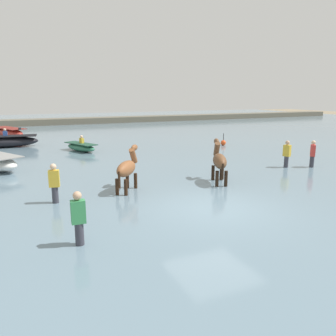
{
  "coord_description": "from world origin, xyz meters",
  "views": [
    {
      "loc": [
        -5.31,
        -8.34,
        3.75
      ],
      "look_at": [
        0.14,
        3.69,
        0.85
      ],
      "focal_mm": 36.0,
      "sensor_mm": 36.0,
      "label": 1
    }
  ],
  "objects_px": {
    "horse_lead_chestnut": "(127,169)",
    "channel_buoy": "(223,143)",
    "boat_distant_east": "(81,147)",
    "person_wading_close": "(55,187)",
    "horse_trailing_bay": "(219,162)",
    "person_onlooker_right": "(287,157)",
    "boat_far_offshore": "(9,132)",
    "boat_far_inshore": "(6,141)",
    "person_spectator_far": "(312,156)",
    "person_onlooker_left": "(79,224)"
  },
  "relations": [
    {
      "from": "horse_lead_chestnut",
      "to": "boat_far_inshore",
      "type": "distance_m",
      "value": 13.75
    },
    {
      "from": "horse_trailing_bay",
      "to": "channel_buoy",
      "type": "height_order",
      "value": "horse_trailing_bay"
    },
    {
      "from": "horse_trailing_bay",
      "to": "person_onlooker_right",
      "type": "xyz_separation_m",
      "value": [
        4.47,
        1.1,
        -0.31
      ]
    },
    {
      "from": "horse_lead_chestnut",
      "to": "person_onlooker_right",
      "type": "bearing_deg",
      "value": 5.05
    },
    {
      "from": "person_wading_close",
      "to": "person_spectator_far",
      "type": "bearing_deg",
      "value": 2.95
    },
    {
      "from": "boat_far_offshore",
      "to": "channel_buoy",
      "type": "relative_size",
      "value": 5.13
    },
    {
      "from": "boat_far_inshore",
      "to": "horse_lead_chestnut",
      "type": "bearing_deg",
      "value": -72.41
    },
    {
      "from": "person_spectator_far",
      "to": "channel_buoy",
      "type": "xyz_separation_m",
      "value": [
        0.09,
        7.67,
        -0.33
      ]
    },
    {
      "from": "person_spectator_far",
      "to": "person_onlooker_left",
      "type": "relative_size",
      "value": 1.0
    },
    {
      "from": "horse_trailing_bay",
      "to": "person_spectator_far",
      "type": "bearing_deg",
      "value": 6.3
    },
    {
      "from": "boat_far_offshore",
      "to": "person_onlooker_right",
      "type": "relative_size",
      "value": 2.56
    },
    {
      "from": "horse_lead_chestnut",
      "to": "horse_trailing_bay",
      "type": "distance_m",
      "value": 3.63
    },
    {
      "from": "person_onlooker_right",
      "to": "person_onlooker_left",
      "type": "bearing_deg",
      "value": -156.54
    },
    {
      "from": "person_wading_close",
      "to": "person_onlooker_right",
      "type": "distance_m",
      "value": 10.66
    },
    {
      "from": "person_onlooker_left",
      "to": "boat_distant_east",
      "type": "bearing_deg",
      "value": 79.69
    },
    {
      "from": "boat_distant_east",
      "to": "boat_far_offshore",
      "type": "xyz_separation_m",
      "value": [
        -4.06,
        9.55,
        0.12
      ]
    },
    {
      "from": "horse_trailing_bay",
      "to": "person_spectator_far",
      "type": "distance_m",
      "value": 5.65
    },
    {
      "from": "person_spectator_far",
      "to": "person_onlooker_left",
      "type": "height_order",
      "value": "same"
    },
    {
      "from": "boat_far_offshore",
      "to": "person_onlooker_left",
      "type": "xyz_separation_m",
      "value": [
        1.64,
        -22.84,
        0.15
      ]
    },
    {
      "from": "horse_lead_chestnut",
      "to": "person_onlooker_right",
      "type": "xyz_separation_m",
      "value": [
        8.08,
        0.71,
        -0.27
      ]
    },
    {
      "from": "horse_lead_chestnut",
      "to": "person_onlooker_right",
      "type": "relative_size",
      "value": 1.18
    },
    {
      "from": "horse_lead_chestnut",
      "to": "boat_distant_east",
      "type": "height_order",
      "value": "horse_lead_chestnut"
    },
    {
      "from": "horse_lead_chestnut",
      "to": "channel_buoy",
      "type": "height_order",
      "value": "horse_lead_chestnut"
    },
    {
      "from": "boat_far_inshore",
      "to": "boat_distant_east",
      "type": "distance_m",
      "value": 5.55
    },
    {
      "from": "boat_far_offshore",
      "to": "boat_far_inshore",
      "type": "bearing_deg",
      "value": -91.42
    },
    {
      "from": "horse_trailing_bay",
      "to": "person_onlooker_left",
      "type": "xyz_separation_m",
      "value": [
        -5.98,
        -3.44,
        -0.31
      ]
    },
    {
      "from": "boat_distant_east",
      "to": "person_spectator_far",
      "type": "xyz_separation_m",
      "value": [
        9.16,
        -9.25,
        0.27
      ]
    },
    {
      "from": "boat_distant_east",
      "to": "channel_buoy",
      "type": "distance_m",
      "value": 9.39
    },
    {
      "from": "person_spectator_far",
      "to": "horse_trailing_bay",
      "type": "bearing_deg",
      "value": -173.7
    },
    {
      "from": "horse_trailing_bay",
      "to": "person_wading_close",
      "type": "height_order",
      "value": "horse_trailing_bay"
    },
    {
      "from": "person_spectator_far",
      "to": "person_onlooker_right",
      "type": "distance_m",
      "value": 1.23
    },
    {
      "from": "person_spectator_far",
      "to": "boat_far_offshore",
      "type": "bearing_deg",
      "value": 125.14
    },
    {
      "from": "boat_far_inshore",
      "to": "person_spectator_far",
      "type": "distance_m",
      "value": 18.56
    },
    {
      "from": "person_spectator_far",
      "to": "person_wading_close",
      "type": "relative_size",
      "value": 1.0
    },
    {
      "from": "boat_far_inshore",
      "to": "person_wading_close",
      "type": "bearing_deg",
      "value": -83.08
    },
    {
      "from": "boat_distant_east",
      "to": "person_spectator_far",
      "type": "distance_m",
      "value": 13.02
    },
    {
      "from": "horse_trailing_bay",
      "to": "person_wading_close",
      "type": "distance_m",
      "value": 6.14
    },
    {
      "from": "person_wading_close",
      "to": "horse_lead_chestnut",
      "type": "bearing_deg",
      "value": 8.37
    },
    {
      "from": "channel_buoy",
      "to": "person_onlooker_left",
      "type": "bearing_deg",
      "value": -134.89
    },
    {
      "from": "boat_distant_east",
      "to": "person_onlooker_left",
      "type": "distance_m",
      "value": 13.52
    },
    {
      "from": "horse_lead_chestnut",
      "to": "channel_buoy",
      "type": "distance_m",
      "value": 12.23
    },
    {
      "from": "boat_distant_east",
      "to": "person_spectator_far",
      "type": "height_order",
      "value": "person_spectator_far"
    },
    {
      "from": "boat_far_inshore",
      "to": "boat_far_offshore",
      "type": "distance_m",
      "value": 5.93
    },
    {
      "from": "person_wading_close",
      "to": "person_onlooker_right",
      "type": "bearing_deg",
      "value": 5.84
    },
    {
      "from": "boat_distant_east",
      "to": "person_wading_close",
      "type": "xyz_separation_m",
      "value": [
        -2.58,
        -9.85,
        0.27
      ]
    },
    {
      "from": "boat_distant_east",
      "to": "person_onlooker_right",
      "type": "relative_size",
      "value": 1.66
    },
    {
      "from": "horse_lead_chestnut",
      "to": "person_onlooker_right",
      "type": "height_order",
      "value": "horse_lead_chestnut"
    },
    {
      "from": "boat_far_inshore",
      "to": "person_wading_close",
      "type": "distance_m",
      "value": 13.57
    },
    {
      "from": "person_wading_close",
      "to": "boat_far_offshore",
      "type": "bearing_deg",
      "value": 94.38
    },
    {
      "from": "horse_lead_chestnut",
      "to": "boat_far_inshore",
      "type": "xyz_separation_m",
      "value": [
        -4.15,
        13.1,
        -0.41
      ]
    }
  ]
}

